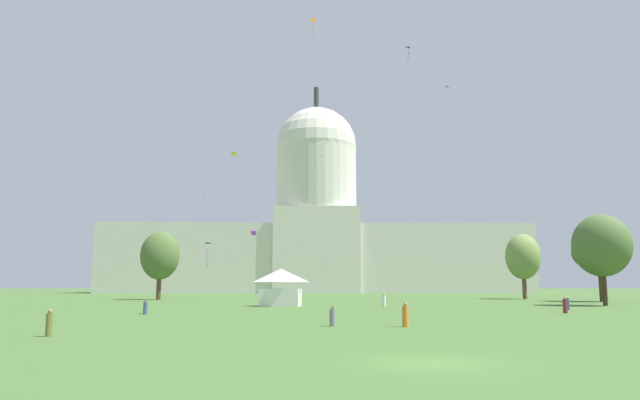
# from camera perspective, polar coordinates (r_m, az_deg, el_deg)

# --- Properties ---
(ground_plane) EXTENTS (800.00, 800.00, 0.00)m
(ground_plane) POSITION_cam_1_polar(r_m,az_deg,el_deg) (23.75, 10.64, -15.36)
(ground_plane) COLOR #42662D
(capitol_building) EXTENTS (145.73, 28.72, 73.92)m
(capitol_building) POSITION_cam_1_polar(r_m,az_deg,el_deg) (205.10, -0.37, -3.00)
(capitol_building) COLOR beige
(capitol_building) RESTS_ON ground_plane
(event_tent) EXTENTS (6.07, 5.33, 5.11)m
(event_tent) POSITION_cam_1_polar(r_m,az_deg,el_deg) (81.21, -3.86, -8.51)
(event_tent) COLOR white
(event_tent) RESTS_ON ground_plane
(tree_east_mid) EXTENTS (10.54, 10.72, 12.84)m
(tree_east_mid) POSITION_cam_1_polar(r_m,az_deg,el_deg) (91.78, 25.83, -4.03)
(tree_east_mid) COLOR #42301E
(tree_east_mid) RESTS_ON ground_plane
(tree_east_near) EXTENTS (12.29, 12.48, 11.85)m
(tree_east_near) POSITION_cam_1_polar(r_m,az_deg,el_deg) (113.10, 25.65, -4.65)
(tree_east_near) COLOR #4C3823
(tree_east_near) RESTS_ON ground_plane
(tree_west_near) EXTENTS (9.18, 8.49, 13.21)m
(tree_west_near) POSITION_cam_1_polar(r_m,az_deg,el_deg) (118.56, -15.38, -5.28)
(tree_west_near) COLOR #4C3823
(tree_west_near) RESTS_ON ground_plane
(tree_east_far) EXTENTS (10.38, 10.36, 13.19)m
(tree_east_far) POSITION_cam_1_polar(r_m,az_deg,el_deg) (126.52, 19.24, -5.27)
(tree_east_far) COLOR brown
(tree_east_far) RESTS_ON ground_plane
(person_grey_back_center) EXTENTS (0.55, 0.55, 1.45)m
(person_grey_back_center) POSITION_cam_1_polar(r_m,az_deg,el_deg) (42.80, 1.25, -11.38)
(person_grey_back_center) COLOR gray
(person_grey_back_center) RESTS_ON ground_plane
(person_denim_front_right) EXTENTS (0.43, 0.43, 1.56)m
(person_denim_front_right) POSITION_cam_1_polar(r_m,az_deg,el_deg) (74.94, 23.09, -9.32)
(person_denim_front_right) COLOR #3D5684
(person_denim_front_right) RESTS_ON ground_plane
(person_orange_mid_right) EXTENTS (0.48, 0.48, 1.72)m
(person_orange_mid_right) POSITION_cam_1_polar(r_m,az_deg,el_deg) (42.54, 8.34, -11.14)
(person_orange_mid_right) COLOR orange
(person_orange_mid_right) RESTS_ON ground_plane
(person_maroon_mid_center) EXTENTS (0.62, 0.62, 1.66)m
(person_maroon_mid_center) POSITION_cam_1_polar(r_m,az_deg,el_deg) (66.78, 22.85, -9.53)
(person_maroon_mid_center) COLOR maroon
(person_maroon_mid_center) RESTS_ON ground_plane
(person_white_aisle_center) EXTENTS (0.52, 0.52, 1.79)m
(person_white_aisle_center) POSITION_cam_1_polar(r_m,az_deg,el_deg) (78.93, 6.28, -9.77)
(person_white_aisle_center) COLOR silver
(person_white_aisle_center) RESTS_ON ground_plane
(person_olive_deep_crowd) EXTENTS (0.52, 0.52, 1.57)m
(person_olive_deep_crowd) POSITION_cam_1_polar(r_m,az_deg,el_deg) (37.97, -24.97, -10.92)
(person_olive_deep_crowd) COLOR olive
(person_olive_deep_crowd) RESTS_ON ground_plane
(person_denim_front_center) EXTENTS (0.59, 0.59, 1.47)m
(person_denim_front_center) POSITION_cam_1_polar(r_m,az_deg,el_deg) (61.48, -16.71, -10.07)
(person_denim_front_center) COLOR #3D5684
(person_denim_front_center) RESTS_ON ground_plane
(kite_violet_low) EXTENTS (1.34, 1.39, 1.34)m
(kite_violet_low) POSITION_cam_1_polar(r_m,az_deg,el_deg) (144.62, -6.50, -3.19)
(kite_violet_low) COLOR purple
(kite_yellow_low) EXTENTS (1.18, 1.35, 0.35)m
(kite_yellow_low) POSITION_cam_1_polar(r_m,az_deg,el_deg) (61.06, -8.04, 3.96)
(kite_yellow_low) COLOR yellow
(kite_magenta_high) EXTENTS (1.38, 1.53, 0.20)m
(kite_magenta_high) POSITION_cam_1_polar(r_m,az_deg,el_deg) (120.24, 12.08, 10.60)
(kite_magenta_high) COLOR #D1339E
(kite_black_high) EXTENTS (1.36, 1.27, 2.86)m
(kite_black_high) POSITION_cam_1_polar(r_m,az_deg,el_deg) (131.03, 8.72, 14.41)
(kite_black_high) COLOR black
(kite_gold_high) EXTENTS (1.62, 1.38, 0.35)m
(kite_gold_high) POSITION_cam_1_polar(r_m,az_deg,el_deg) (177.71, 0.26, 4.27)
(kite_gold_high) COLOR gold
(kite_red_mid) EXTENTS (0.31, 0.94, 4.12)m
(kite_red_mid) POSITION_cam_1_polar(r_m,az_deg,el_deg) (188.63, -11.23, 1.06)
(kite_red_mid) COLOR red
(kite_orange_high) EXTENTS (1.00, 0.54, 3.90)m
(kite_orange_high) POSITION_cam_1_polar(r_m,az_deg,el_deg) (115.94, -0.66, 16.99)
(kite_orange_high) COLOR orange
(kite_blue_low) EXTENTS (1.32, 1.13, 3.74)m
(kite_blue_low) POSITION_cam_1_polar(r_m,az_deg,el_deg) (91.09, -11.08, -4.47)
(kite_blue_low) COLOR blue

